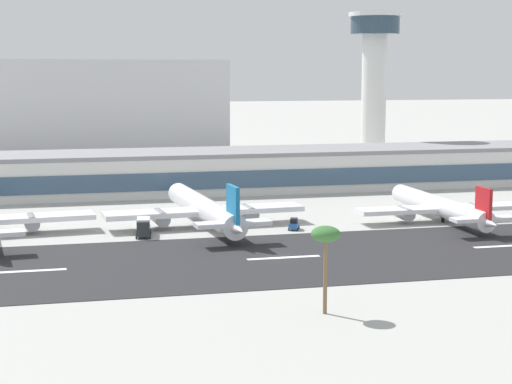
{
  "coord_description": "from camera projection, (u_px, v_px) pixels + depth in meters",
  "views": [
    {
      "loc": [
        -34.6,
        -128.66,
        29.61
      ],
      "look_at": [
        3.04,
        29.09,
        6.42
      ],
      "focal_mm": 59.29,
      "sensor_mm": 36.0,
      "label": 1
    }
  ],
  "objects": [
    {
      "name": "runway_strip",
      "position": [
        281.0,
        258.0,
        135.02
      ],
      "size": [
        800.0,
        37.91,
        0.08
      ],
      "primitive_type": "cube",
      "color": "#262628",
      "rests_on": "ground_plane"
    },
    {
      "name": "service_box_truck_2",
      "position": [
        143.0,
        227.0,
        152.49
      ],
      "size": [
        3.3,
        6.26,
        3.25
      ],
      "rotation": [
        0.0,
        0.0,
        4.59
      ],
      "color": "#2D3338",
      "rests_on": "ground_plane"
    },
    {
      "name": "runway_centreline_dash_4",
      "position": [
        284.0,
        258.0,
        135.11
      ],
      "size": [
        12.0,
        1.2,
        0.01
      ],
      "primitive_type": "cube",
      "color": "white",
      "rests_on": "runway_strip"
    },
    {
      "name": "service_baggage_tug_1",
      "position": [
        294.0,
        224.0,
        159.23
      ],
      "size": [
        2.83,
        3.57,
        2.2
      ],
      "rotation": [
        0.0,
        0.0,
        1.18
      ],
      "color": "#23569E",
      "rests_on": "ground_plane"
    },
    {
      "name": "airliner_red_tail_gate_2",
      "position": [
        443.0,
        208.0,
        166.99
      ],
      "size": [
        34.8,
        43.43,
        9.06
      ],
      "rotation": [
        0.0,
        0.0,
        1.58
      ],
      "color": "white",
      "rests_on": "ground_plane"
    },
    {
      "name": "runway_centreline_dash_3",
      "position": [
        25.0,
        271.0,
        125.93
      ],
      "size": [
        12.0,
        1.2,
        0.01
      ],
      "primitive_type": "cube",
      "color": "white",
      "rests_on": "runway_strip"
    },
    {
      "name": "runway_centreline_dash_5",
      "position": [
        506.0,
        246.0,
        144.17
      ],
      "size": [
        12.0,
        1.2,
        0.01
      ],
      "primitive_type": "cube",
      "color": "white",
      "rests_on": "runway_strip"
    },
    {
      "name": "distant_hotel_block",
      "position": [
        82.0,
        106.0,
        314.08
      ],
      "size": [
        106.65,
        28.37,
        33.87
      ],
      "primitive_type": "cube",
      "color": "#BCBCC1",
      "rests_on": "ground_plane"
    },
    {
      "name": "terminal_building",
      "position": [
        177.0,
        172.0,
        208.48
      ],
      "size": [
        216.06,
        22.83,
        10.17
      ],
      "color": "silver",
      "rests_on": "ground_plane"
    },
    {
      "name": "palm_tree_1",
      "position": [
        326.0,
        238.0,
        102.83
      ],
      "size": [
        3.63,
        3.63,
        10.99
      ],
      "color": "brown",
      "rests_on": "ground_plane"
    },
    {
      "name": "control_tower",
      "position": [
        374.0,
        73.0,
        245.99
      ],
      "size": [
        15.29,
        15.29,
        46.51
      ],
      "color": "silver",
      "rests_on": "ground_plane"
    },
    {
      "name": "airliner_blue_tail_gate_1",
      "position": [
        206.0,
        210.0,
        161.42
      ],
      "size": [
        39.15,
        49.87,
        10.41
      ],
      "rotation": [
        0.0,
        0.0,
        1.65
      ],
      "color": "silver",
      "rests_on": "ground_plane"
    },
    {
      "name": "ground_plane",
      "position": [
        280.0,
        257.0,
        136.02
      ],
      "size": [
        1400.0,
        1400.0,
        0.0
      ],
      "primitive_type": "plane",
      "color": "#A8A8A3"
    }
  ]
}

